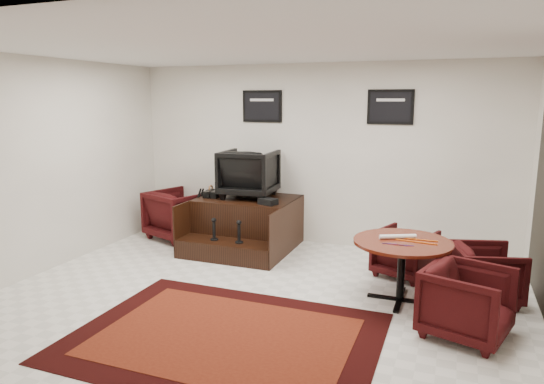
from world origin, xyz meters
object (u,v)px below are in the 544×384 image
Objects in this scene: shine_chair at (249,171)px; meeting_table at (402,248)px; table_chair_window at (486,271)px; table_chair_corner at (468,299)px; table_chair_back at (405,250)px; armchair_side at (179,212)px; shine_podium at (246,225)px.

shine_chair is 2.89m from meeting_table.
table_chair_window is 1.01m from table_chair_corner.
table_chair_back is 0.97× the size of table_chair_window.
shine_chair is 2.63m from table_chair_back.
armchair_side reaches higher than meeting_table.
shine_chair is at bearing 150.63° from meeting_table.
shine_chair is at bearing -156.17° from armchair_side.
meeting_table reaches higher than table_chair_window.
shine_chair is 0.93× the size of armchair_side.
armchair_side is 0.81× the size of meeting_table.
table_chair_back is 1.06m from table_chair_window.
meeting_table is at bearing 65.10° from table_chair_corner.
shine_podium is at bearing -163.13° from armchair_side.
table_chair_window is at bearing 21.72° from meeting_table.
meeting_table is 1.54× the size of table_chair_window.
table_chair_corner is (3.17, -1.88, 0.03)m from shine_podium.
shine_podium is 2.78m from meeting_table.
shine_chair is 3.84m from table_chair_corner.
table_chair_back is (3.67, -0.47, -0.10)m from armchair_side.
table_chair_corner is at bearing -42.63° from meeting_table.
shine_podium is 1.73× the size of armchair_side.
shine_chair is 0.75× the size of meeting_table.
table_chair_window is at bearing 173.01° from table_chair_back.
shine_chair reaches higher than table_chair_window.
shine_chair is 1.16× the size of table_chair_window.
armchair_side reaches higher than table_chair_corner.
shine_podium reaches higher than table_chair_corner.
table_chair_window is (3.37, -1.04, -0.82)m from shine_chair.
shine_podium is at bearing 59.52° from table_chair_window.
table_chair_back is at bearing 44.08° from table_chair_corner.
table_chair_window is (0.94, -0.49, 0.01)m from table_chair_back.
armchair_side is at bearing 176.87° from shine_podium.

